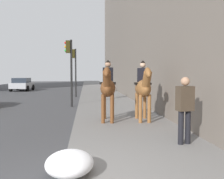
% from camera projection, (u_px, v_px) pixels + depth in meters
% --- Properties ---
extents(mounted_horse_near, '(2.15, 0.75, 2.30)m').
position_uv_depth(mounted_horse_near, '(108.00, 87.00, 9.32)').
color(mounted_horse_near, brown).
rests_on(mounted_horse_near, sidewalk_slab).
extents(mounted_horse_far, '(2.15, 0.64, 2.29)m').
position_uv_depth(mounted_horse_far, '(143.00, 87.00, 9.40)').
color(mounted_horse_far, brown).
rests_on(mounted_horse_far, sidewalk_slab).
extents(pedestrian_greeting, '(0.33, 0.44, 1.70)m').
position_uv_depth(pedestrian_greeting, '(185.00, 106.00, 6.30)').
color(pedestrian_greeting, black).
rests_on(pedestrian_greeting, sidewalk_slab).
extents(car_near_lane, '(3.90, 2.09, 1.44)m').
position_uv_depth(car_near_lane, '(22.00, 84.00, 27.88)').
color(car_near_lane, '#B7BABF').
rests_on(car_near_lane, ground).
extents(traffic_light_near_curb, '(0.20, 0.44, 3.83)m').
position_uv_depth(traffic_light_near_curb, '(70.00, 62.00, 14.27)').
color(traffic_light_near_curb, black).
rests_on(traffic_light_near_curb, ground).
extents(traffic_light_far_curb, '(0.20, 0.44, 3.92)m').
position_uv_depth(traffic_light_far_curb, '(75.00, 65.00, 20.42)').
color(traffic_light_far_curb, black).
rests_on(traffic_light_far_curb, ground).
extents(snow_pile_near, '(1.12, 0.86, 0.39)m').
position_uv_depth(snow_pile_near, '(70.00, 163.00, 4.46)').
color(snow_pile_near, white).
rests_on(snow_pile_near, sidewalk_slab).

